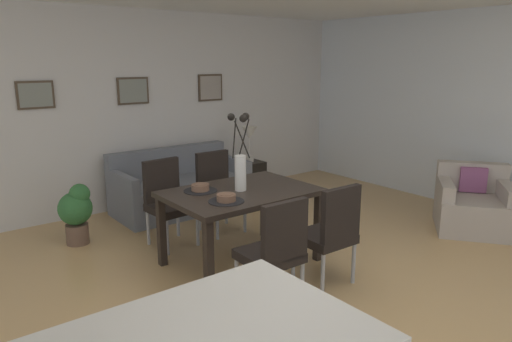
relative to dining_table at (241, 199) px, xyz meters
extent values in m
plane|color=tan|center=(-0.12, -0.82, -0.65)|extent=(9.00, 9.00, 0.00)
cube|color=silver|center=(-0.12, 2.43, 0.65)|extent=(9.00, 0.10, 2.60)
cube|color=white|center=(3.53, -0.42, 0.65)|extent=(0.10, 6.30, 2.60)
cube|color=black|center=(0.00, 0.00, 0.06)|extent=(1.40, 0.97, 0.05)
cube|color=black|center=(0.64, 0.42, -0.31)|extent=(0.07, 0.07, 0.69)
cube|color=black|center=(-0.64, 0.42, -0.31)|extent=(0.07, 0.07, 0.69)
cube|color=black|center=(0.64, -0.42, -0.31)|extent=(0.07, 0.07, 0.69)
cube|color=black|center=(-0.64, -0.42, -0.31)|extent=(0.07, 0.07, 0.69)
cube|color=black|center=(-0.30, -0.80, -0.23)|extent=(0.45, 0.45, 0.08)
cube|color=black|center=(-0.30, -0.99, 0.03)|extent=(0.42, 0.07, 0.48)
cylinder|color=#9EA0A5|center=(-0.10, -0.61, -0.46)|extent=(0.04, 0.04, 0.38)
cylinder|color=#9EA0A5|center=(-0.48, -0.60, -0.46)|extent=(0.04, 0.04, 0.38)
cylinder|color=#9EA0A5|center=(-0.11, -0.99, -0.46)|extent=(0.04, 0.04, 0.38)
cylinder|color=#9EA0A5|center=(-0.49, -0.98, -0.46)|extent=(0.04, 0.04, 0.38)
cube|color=black|center=(-0.31, 0.81, -0.23)|extent=(0.47, 0.47, 0.08)
cube|color=black|center=(-0.33, 1.00, 0.03)|extent=(0.42, 0.09, 0.48)
cylinder|color=#9EA0A5|center=(-0.49, 0.61, -0.46)|extent=(0.04, 0.04, 0.38)
cylinder|color=#9EA0A5|center=(-0.11, 0.64, -0.46)|extent=(0.04, 0.04, 0.38)
cylinder|color=#9EA0A5|center=(-0.52, 0.99, -0.46)|extent=(0.04, 0.04, 0.38)
cylinder|color=#9EA0A5|center=(-0.14, 1.02, -0.46)|extent=(0.04, 0.04, 0.38)
cube|color=black|center=(0.34, -0.78, -0.23)|extent=(0.45, 0.45, 0.08)
cube|color=black|center=(0.34, -0.97, 0.03)|extent=(0.42, 0.07, 0.48)
cylinder|color=#9EA0A5|center=(0.54, -0.60, -0.46)|extent=(0.04, 0.04, 0.38)
cylinder|color=#9EA0A5|center=(0.16, -0.59, -0.46)|extent=(0.04, 0.04, 0.38)
cylinder|color=#9EA0A5|center=(0.53, -0.98, -0.46)|extent=(0.04, 0.04, 0.38)
cylinder|color=#9EA0A5|center=(0.15, -0.97, -0.46)|extent=(0.04, 0.04, 0.38)
cube|color=black|center=(0.34, 0.84, -0.23)|extent=(0.44, 0.44, 0.08)
cube|color=black|center=(0.34, 1.03, 0.03)|extent=(0.42, 0.06, 0.48)
cylinder|color=#9EA0A5|center=(0.15, 0.65, -0.46)|extent=(0.04, 0.04, 0.38)
cylinder|color=#9EA0A5|center=(0.53, 0.65, -0.46)|extent=(0.04, 0.04, 0.38)
cylinder|color=#9EA0A5|center=(0.15, 1.03, -0.46)|extent=(0.04, 0.04, 0.38)
cylinder|color=#9EA0A5|center=(0.53, 1.03, -0.46)|extent=(0.04, 0.04, 0.38)
cylinder|color=white|center=(0.00, 0.00, 0.26)|extent=(0.11, 0.11, 0.34)
cylinder|color=black|center=(0.06, 0.02, 0.59)|extent=(0.05, 0.12, 0.37)
sphere|color=black|center=(0.09, 0.03, 0.79)|extent=(0.07, 0.07, 0.07)
cylinder|color=black|center=(-0.03, 0.05, 0.59)|extent=(0.08, 0.05, 0.38)
sphere|color=black|center=(-0.05, 0.08, 0.79)|extent=(0.07, 0.07, 0.07)
cylinder|color=black|center=(-0.02, -0.06, 0.59)|extent=(0.15, 0.06, 0.36)
sphere|color=black|center=(-0.03, -0.09, 0.79)|extent=(0.07, 0.07, 0.07)
cylinder|color=black|center=(-0.32, -0.22, 0.09)|extent=(0.32, 0.32, 0.01)
cylinder|color=brown|center=(-0.32, -0.22, 0.12)|extent=(0.17, 0.17, 0.06)
cylinder|color=brown|center=(-0.32, -0.22, 0.14)|extent=(0.13, 0.13, 0.04)
cylinder|color=black|center=(-0.32, 0.22, 0.09)|extent=(0.32, 0.32, 0.01)
cylinder|color=brown|center=(-0.32, 0.22, 0.12)|extent=(0.17, 0.17, 0.06)
cylinder|color=brown|center=(-0.32, 0.22, 0.14)|extent=(0.13, 0.13, 0.04)
cube|color=slate|center=(0.37, 1.83, -0.44)|extent=(1.72, 0.84, 0.42)
cube|color=slate|center=(0.37, 2.17, -0.04)|extent=(1.72, 0.16, 0.38)
cube|color=slate|center=(1.18, 1.83, -0.13)|extent=(0.10, 0.84, 0.20)
cube|color=slate|center=(-0.45, 1.83, -0.13)|extent=(0.10, 0.84, 0.20)
cube|color=black|center=(1.48, 1.80, -0.39)|extent=(0.36, 0.36, 0.52)
cylinder|color=beige|center=(1.48, 1.80, -0.09)|extent=(0.12, 0.12, 0.08)
cylinder|color=beige|center=(1.48, 1.80, 0.09)|extent=(0.02, 0.02, 0.30)
cone|color=silver|center=(1.48, 1.80, 0.29)|extent=(0.22, 0.22, 0.18)
cube|color=#ADA399|center=(2.68, -0.94, -0.45)|extent=(1.12, 1.12, 0.40)
cube|color=#ADA399|center=(2.93, -0.75, -0.08)|extent=(0.61, 0.74, 0.35)
cube|color=#ADA399|center=(2.86, -1.22, -0.16)|extent=(0.63, 0.52, 0.18)
cube|color=#ADA399|center=(2.46, -0.69, -0.16)|extent=(0.63, 0.52, 0.18)
cube|color=#8C4C7A|center=(2.85, -0.81, -0.09)|extent=(0.24, 0.29, 0.30)
cube|color=#473828|center=(-1.19, 2.36, 0.91)|extent=(0.41, 0.02, 0.32)
cube|color=gray|center=(-1.19, 2.35, 0.91)|extent=(0.36, 0.01, 0.27)
cube|color=#473828|center=(0.00, 2.36, 0.91)|extent=(0.43, 0.02, 0.35)
cube|color=gray|center=(0.00, 2.35, 0.91)|extent=(0.38, 0.01, 0.30)
cube|color=#473828|center=(1.19, 2.36, 0.91)|extent=(0.40, 0.02, 0.38)
cube|color=#9E9389|center=(1.19, 2.35, 0.91)|extent=(0.35, 0.01, 0.33)
cylinder|color=brown|center=(-1.12, 1.49, -0.54)|extent=(0.24, 0.24, 0.22)
sphere|color=#2D6633|center=(-1.12, 1.49, -0.25)|extent=(0.36, 0.36, 0.36)
sphere|color=#2D6633|center=(-1.07, 1.46, -0.09)|extent=(0.22, 0.22, 0.22)
camera|label=1|loc=(-2.57, -3.53, 1.31)|focal=33.16mm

